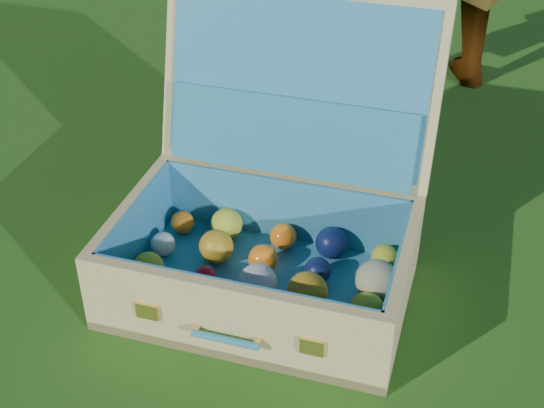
# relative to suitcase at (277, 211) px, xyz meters

# --- Properties ---
(ground) EXTENTS (60.00, 60.00, 0.00)m
(ground) POSITION_rel_suitcase_xyz_m (-0.14, -0.05, -0.15)
(ground) COLOR #215114
(ground) RESTS_ON ground
(suitcase) EXTENTS (0.58, 0.55, 0.54)m
(suitcase) POSITION_rel_suitcase_xyz_m (0.00, 0.00, 0.00)
(suitcase) COLOR #DBC176
(suitcase) RESTS_ON ground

